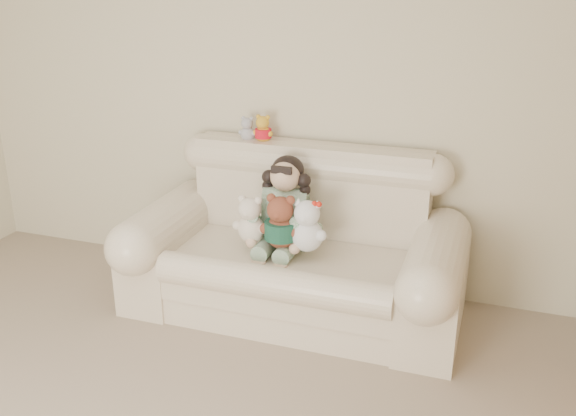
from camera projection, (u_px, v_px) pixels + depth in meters
The scene contains 8 objects.
wall_back at pixel (261, 94), 4.27m from camera, with size 4.50×4.50×0.00m, color beige.
sofa at pixel (293, 238), 3.97m from camera, with size 2.10×0.95×1.03m, color beige, non-canonical shape.
seated_child at pixel (286, 202), 4.00m from camera, with size 0.36×0.44×0.60m, color #2F6B3A, non-canonical shape.
brown_teddy at pixel (281, 217), 3.81m from camera, with size 0.26×0.20×0.40m, color brown, non-canonical shape.
white_cat at pixel (307, 220), 3.77m from camera, with size 0.25×0.19×0.39m, color white, non-canonical shape.
cream_teddy at pixel (251, 215), 3.89m from camera, with size 0.23×0.18×0.36m, color white, non-canonical shape.
yellow_mini_bear at pixel (263, 126), 4.18m from camera, with size 0.14×0.11×0.22m, color yellow, non-canonical shape.
grey_mini_plush at pixel (248, 127), 4.22m from camera, with size 0.13×0.10×0.20m, color silver, non-canonical shape.
Camera 1 is at (1.56, -1.47, 2.09)m, focal length 39.82 mm.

